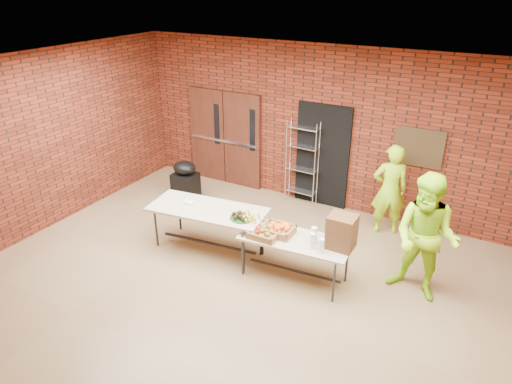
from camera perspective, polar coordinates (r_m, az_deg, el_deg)
room at (r=6.20m, az=-4.14°, el=-0.60°), size 8.08×7.08×3.28m
double_doors at (r=10.19m, az=-3.90°, el=6.77°), size 1.78×0.12×2.10m
dark_doorway at (r=9.22m, az=8.29°, el=4.49°), size 1.10×0.06×2.10m
bronze_plaque at (r=8.62m, az=19.69°, el=5.26°), size 0.85×0.04×0.70m
wire_rack at (r=9.29m, az=5.77°, el=3.68°), size 0.66×0.24×1.76m
table_left at (r=7.66m, az=-6.09°, el=-2.50°), size 2.06×1.06×0.81m
table_right at (r=7.02m, az=4.92°, el=-6.26°), size 1.74×0.85×0.69m
basket_bananas at (r=7.22m, az=-0.34°, el=-4.09°), size 0.42×0.33×0.13m
basket_oranges at (r=7.08m, az=2.70°, el=-4.70°), size 0.49×0.38×0.15m
basket_apples at (r=6.98m, az=0.99°, el=-5.22°), size 0.45×0.35×0.14m
muffin_tray at (r=7.27m, az=-1.72°, el=-2.96°), size 0.40×0.40×0.10m
napkin_box at (r=7.79m, az=-8.38°, el=-1.34°), size 0.16×0.11×0.05m
coffee_dispenser at (r=6.75m, az=10.66°, el=-4.91°), size 0.39×0.35×0.51m
cup_stack_front at (r=6.74m, az=7.07°, el=-6.05°), size 0.08×0.08×0.24m
cup_stack_mid at (r=6.65m, az=8.19°, el=-6.68°), size 0.08×0.08×0.23m
cup_stack_back at (r=6.85m, az=7.25°, el=-5.38°), size 0.09×0.09×0.26m
covered_grill at (r=9.55m, az=-8.81°, el=1.29°), size 0.52×0.45×0.90m
volunteer_woman at (r=8.47m, az=16.34°, el=0.26°), size 0.74×0.63×1.71m
volunteer_man at (r=6.89m, az=20.43°, el=-5.43°), size 1.06×0.89×1.93m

